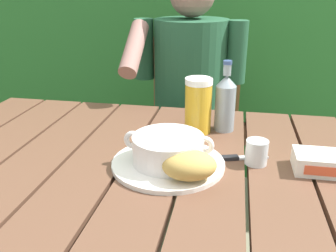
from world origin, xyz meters
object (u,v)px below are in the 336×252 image
at_px(table_knife, 237,158).
at_px(person_eating, 187,92).
at_px(soup_bowl, 168,148).
at_px(butter_tub, 320,162).
at_px(beer_bottle, 225,102).
at_px(serving_plate, 168,163).
at_px(water_glass_small, 257,152).
at_px(chair_near_diner, 192,130).
at_px(beer_glass, 198,105).
at_px(bread_roll, 189,165).

bearing_deg(table_knife, person_eating, 109.18).
height_order(soup_bowl, butter_tub, soup_bowl).
bearing_deg(table_knife, beer_bottle, 102.27).
height_order(person_eating, beer_bottle, person_eating).
distance_m(soup_bowl, butter_tub, 0.38).
xyz_separation_m(serving_plate, water_glass_small, (0.22, 0.05, 0.03)).
bearing_deg(table_knife, soup_bowl, -158.53).
relative_size(chair_near_diner, table_knife, 6.61).
bearing_deg(beer_glass, table_knife, -54.15).
bearing_deg(beer_bottle, beer_glass, -159.48).
bearing_deg(beer_glass, chair_near_diner, 97.99).
xyz_separation_m(serving_plate, bread_roll, (0.06, -0.08, 0.04)).
xyz_separation_m(chair_near_diner, table_knife, (0.22, -0.83, 0.27)).
height_order(serving_plate, soup_bowl, soup_bowl).
xyz_separation_m(bread_roll, water_glass_small, (0.16, 0.13, -0.01)).
xyz_separation_m(person_eating, table_knife, (0.22, -0.64, 0.01)).
bearing_deg(beer_bottle, person_eating, 112.31).
bearing_deg(chair_near_diner, person_eating, -90.82).
bearing_deg(beer_glass, bread_roll, -87.31).
bearing_deg(water_glass_small, bread_roll, -141.23).
height_order(serving_plate, beer_bottle, beer_bottle).
bearing_deg(chair_near_diner, serving_plate, -87.30).
bearing_deg(person_eating, bread_roll, -82.00).
height_order(serving_plate, butter_tub, butter_tub).
bearing_deg(soup_bowl, serving_plate, 153.43).
xyz_separation_m(person_eating, soup_bowl, (0.05, -0.71, 0.06)).
height_order(person_eating, table_knife, person_eating).
xyz_separation_m(soup_bowl, bread_roll, (0.06, -0.08, -0.00)).
height_order(serving_plate, beer_glass, beer_glass).
height_order(chair_near_diner, serving_plate, chair_near_diner).
bearing_deg(beer_glass, soup_bowl, -101.45).
height_order(chair_near_diner, soup_bowl, chair_near_diner).
bearing_deg(person_eating, butter_tub, -57.49).
height_order(water_glass_small, table_knife, water_glass_small).
xyz_separation_m(bread_roll, table_knife, (0.11, 0.14, -0.04)).
relative_size(serving_plate, water_glass_small, 4.47).
distance_m(serving_plate, butter_tub, 0.38).
distance_m(bread_roll, beer_glass, 0.32).
bearing_deg(bread_roll, beer_glass, 92.69).
height_order(serving_plate, water_glass_small, water_glass_small).
relative_size(beer_glass, butter_tub, 1.38).
distance_m(bread_roll, table_knife, 0.19).
bearing_deg(person_eating, soup_bowl, -86.34).
relative_size(chair_near_diner, water_glass_small, 14.09).
relative_size(beer_bottle, water_glass_small, 3.43).
height_order(bread_roll, beer_bottle, beer_bottle).
height_order(beer_bottle, table_knife, beer_bottle).
xyz_separation_m(serving_plate, table_knife, (0.18, 0.07, -0.00)).
xyz_separation_m(chair_near_diner, water_glass_small, (0.27, -0.85, 0.30)).
relative_size(bread_roll, beer_bottle, 0.66).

